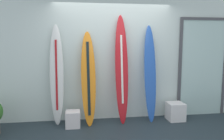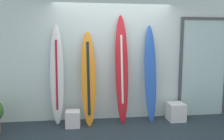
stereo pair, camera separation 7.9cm
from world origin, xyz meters
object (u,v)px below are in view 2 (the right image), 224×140
object	(u,v)px
surfboard_ivory	(57,75)
surfboard_crimson	(122,69)
display_block_left	(73,119)
glass_door	(203,66)
surfboard_sunset	(88,79)
display_block_center	(176,112)
surfboard_cobalt	(150,74)

from	to	relation	value
surfboard_ivory	surfboard_crimson	xyz separation A→B (m)	(1.33, -0.07, 0.12)
display_block_left	glass_door	xyz separation A→B (m)	(2.94, 0.37, 0.99)
surfboard_sunset	display_block_left	world-z (taller)	surfboard_sunset
surfboard_crimson	display_block_center	size ratio (longest dim) A/B	5.95
surfboard_cobalt	display_block_left	world-z (taller)	surfboard_cobalt
surfboard_sunset	surfboard_cobalt	xyz separation A→B (m)	(1.31, 0.02, 0.08)
surfboard_ivory	display_block_center	world-z (taller)	surfboard_ivory
surfboard_ivory	display_block_left	xyz separation A→B (m)	(0.32, -0.23, -0.85)
surfboard_ivory	surfboard_sunset	distance (m)	0.65
surfboard_cobalt	display_block_left	bearing A→B (deg)	-174.12
display_block_center	display_block_left	bearing A→B (deg)	-177.53
surfboard_ivory	surfboard_crimson	world-z (taller)	surfboard_crimson
display_block_center	glass_door	world-z (taller)	glass_door
surfboard_cobalt	surfboard_crimson	bearing A→B (deg)	-179.53
surfboard_ivory	glass_door	xyz separation A→B (m)	(3.26, 0.14, 0.14)
surfboard_crimson	surfboard_sunset	bearing A→B (deg)	-178.77
surfboard_sunset	surfboard_cobalt	size ratio (longest dim) A/B	0.93
surfboard_cobalt	display_block_left	xyz separation A→B (m)	(-1.63, -0.17, -0.87)
surfboard_crimson	surfboard_cobalt	bearing A→B (deg)	0.47
surfboard_sunset	surfboard_crimson	xyz separation A→B (m)	(0.69, 0.01, 0.18)
display_block_left	surfboard_sunset	bearing A→B (deg)	24.78
display_block_left	glass_door	size ratio (longest dim) A/B	0.14
surfboard_sunset	glass_door	xyz separation A→B (m)	(2.62, 0.23, 0.21)
surfboard_crimson	surfboard_cobalt	size ratio (longest dim) A/B	1.10
surfboard_cobalt	display_block_center	xyz separation A→B (m)	(0.56, -0.07, -0.84)
surfboard_ivory	display_block_left	bearing A→B (deg)	-36.15
surfboard_cobalt	display_block_center	bearing A→B (deg)	-7.42
surfboard_crimson	glass_door	size ratio (longest dim) A/B	1.01
surfboard_sunset	display_block_center	bearing A→B (deg)	-1.64
surfboard_sunset	glass_door	world-z (taller)	glass_door
surfboard_cobalt	glass_door	xyz separation A→B (m)	(1.31, 0.21, 0.13)
surfboard_ivory	surfboard_crimson	size ratio (longest dim) A/B	0.91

